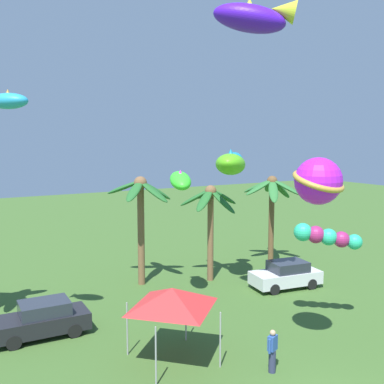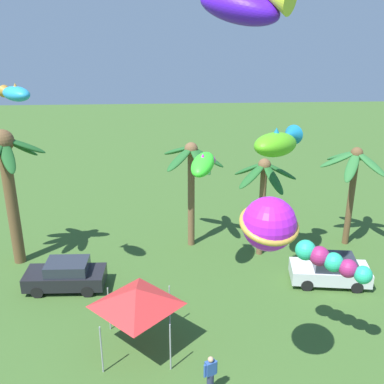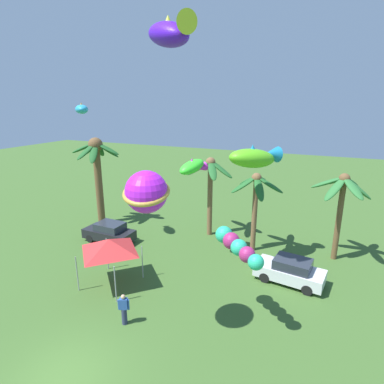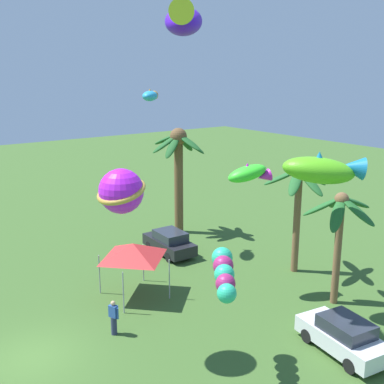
# 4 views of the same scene
# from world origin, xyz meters

# --- Properties ---
(ground_plane) EXTENTS (120.00, 120.00, 0.00)m
(ground_plane) POSITION_xyz_m (0.00, 0.00, 0.00)
(ground_plane) COLOR #3D6028
(palm_tree_0) EXTENTS (3.59, 3.72, 6.26)m
(palm_tree_0) POSITION_xyz_m (0.25, 15.11, 4.75)
(palm_tree_0) COLOR brown
(palm_tree_0) RESTS_ON ground
(palm_tree_1) EXTENTS (3.52, 3.59, 5.68)m
(palm_tree_1) POSITION_xyz_m (4.07, 13.80, 4.34)
(palm_tree_1) COLOR brown
(palm_tree_1) RESTS_ON ground
(palm_tree_2) EXTENTS (3.82, 3.72, 5.94)m
(palm_tree_2) POSITION_xyz_m (9.42, 14.77, 4.63)
(palm_tree_2) COLOR brown
(palm_tree_2) RESTS_ON ground
(palm_tree_3) EXTENTS (4.15, 3.76, 7.47)m
(palm_tree_3) POSITION_xyz_m (-9.37, 13.59, 5.39)
(palm_tree_3) COLOR brown
(palm_tree_3) RESTS_ON ground
(parked_car_0) EXTENTS (3.94, 1.82, 1.51)m
(parked_car_0) POSITION_xyz_m (-6.23, 10.74, 0.75)
(parked_car_0) COLOR black
(parked_car_0) RESTS_ON ground
(parked_car_1) EXTENTS (4.10, 2.22, 1.51)m
(parked_car_1) POSITION_xyz_m (7.05, 10.48, 0.75)
(parked_car_1) COLOR silver
(parked_car_1) RESTS_ON ground
(spectator_0) EXTENTS (0.51, 0.36, 1.59)m
(spectator_0) POSITION_xyz_m (0.31, 3.54, 0.81)
(spectator_0) COLOR #2D3351
(spectator_0) RESTS_ON ground
(festival_tent) EXTENTS (2.86, 2.86, 2.85)m
(festival_tent) POSITION_xyz_m (-2.41, 6.07, 2.47)
(festival_tent) COLOR #9E9EA3
(festival_tent) RESTS_ON ground
(kite_fish_0) EXTENTS (1.79, 1.80, 0.75)m
(kite_fish_0) POSITION_xyz_m (-7.34, 10.24, 9.80)
(kite_fish_0) COLOR #289DD2
(kite_fish_1) EXTENTS (3.34, 3.59, 1.59)m
(kite_fish_1) POSITION_xyz_m (4.27, 12.01, 7.02)
(kite_fish_1) COLOR #59C41E
(kite_ball_2) EXTENTS (2.27, 2.25, 1.70)m
(kite_ball_2) POSITION_xyz_m (2.01, 3.26, 6.87)
(kite_ball_2) COLOR #C61FEB
(kite_tube_3) EXTENTS (2.59, 2.05, 1.15)m
(kite_tube_3) POSITION_xyz_m (5.07, 5.76, 4.06)
(kite_tube_3) COLOR #29C692
(kite_fish_4) EXTENTS (1.65, 2.49, 1.17)m
(kite_fish_4) POSITION_xyz_m (0.60, 11.05, 6.32)
(kite_fish_4) COLOR #39E52C
(kite_fish_5) EXTENTS (3.43, 3.03, 1.61)m
(kite_fish_5) POSITION_xyz_m (1.50, 6.48, 13.16)
(kite_fish_5) COLOR #4B15D5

